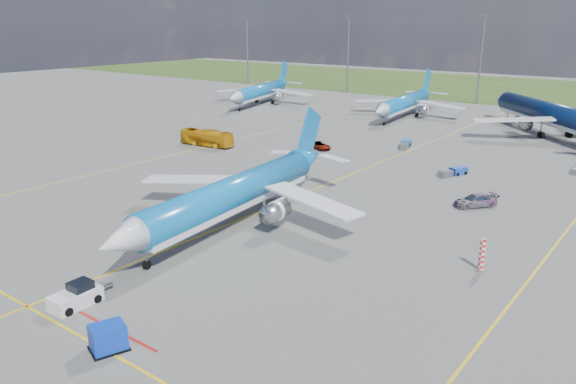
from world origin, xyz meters
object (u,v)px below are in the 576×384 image
Objects in this scene: service_car_c at (475,201)px; baggage_tug_w at (454,172)px; uld_container at (108,337)px; bg_jet_nw at (261,104)px; pushback_tug at (77,296)px; baggage_tug_c at (405,144)px; warning_post at (482,255)px; bg_jet_n at (546,135)px; service_car_a at (225,137)px; apron_bus at (207,138)px; service_car_b at (320,146)px; main_airliner at (234,225)px; bg_jet_nnw at (404,117)px.

baggage_tug_w is at bearing 162.10° from service_car_c.
baggage_tug_w is at bearing 108.27° from uld_container.
bg_jet_nw reaches higher than pushback_tug.
service_car_c reaches higher than baggage_tug_c.
warning_post is 0.55× the size of pushback_tug.
service_car_a is at bearing -2.11° from bg_jet_n.
pushback_tug is 0.53× the size of apron_bus.
pushback_tug reaches higher than service_car_b.
pushback_tug is 2.43× the size of uld_container.
bg_jet_nw reaches higher than service_car_b.
warning_post is 105.67m from bg_jet_nw.
service_car_b is (42.56, -35.30, 0.64)m from bg_jet_nw.
warning_post reaches higher than uld_container.
pushback_tug is 68.04m from baggage_tug_c.
main_airliner reaches higher than warning_post.
bg_jet_nnw reaches higher than apron_bus.
service_car_a is 0.73× the size of baggage_tug_c.
bg_jet_nw reaches higher than baggage_tug_c.
bg_jet_nw is at bearing -42.71° from bg_jet_n.
apron_bus is 2.69× the size of service_car_a.
bg_jet_nw is (-81.45, 67.30, -1.50)m from warning_post.
uld_container is 0.43× the size of baggage_tug_c.
bg_jet_nnw reaches higher than service_car_a.
baggage_tug_c is at bearing 86.43° from main_airliner.
warning_post is 63.30m from service_car_a.
warning_post is 82.62m from bg_jet_nnw.
baggage_tug_c is at bearing 92.48° from pushback_tug.
service_car_c reaches higher than service_car_b.
service_car_a is at bearing -115.23° from bg_jet_nnw.
bg_jet_nw is 39.61m from bg_jet_nnw.
bg_jet_nnw is 0.80× the size of bg_jet_n.
warning_post is 0.08× the size of main_airliner.
pushback_tug reaches higher than uld_container.
main_airliner is 39.12m from service_car_b.
service_car_c is at bearing -18.56° from service_car_a.
uld_container is 0.49× the size of service_car_b.
service_car_c is 0.99× the size of baggage_tug_c.
pushback_tug reaches higher than baggage_tug_w.
bg_jet_nw is 59.14m from baggage_tug_c.
bg_jet_n reaches higher than apron_bus.
service_car_a is (-31.60, 32.17, 0.65)m from main_airliner.
warning_post is 1.34× the size of uld_container.
bg_jet_nnw is at bearing 124.95° from uld_container.
baggage_tug_w is (28.02, -41.54, 0.50)m from bg_jet_nnw.
uld_container is 46.07m from service_car_c.
baggage_tug_w is (67.45, -37.72, 0.50)m from bg_jet_nw.
service_car_a is (-0.67, 5.26, -0.78)m from apron_bus.
bg_jet_nw reaches higher than bg_jet_nnw.
bg_jet_nnw is 77.65m from main_airliner.
bg_jet_nnw is (39.43, 3.82, 0.00)m from bg_jet_nw.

